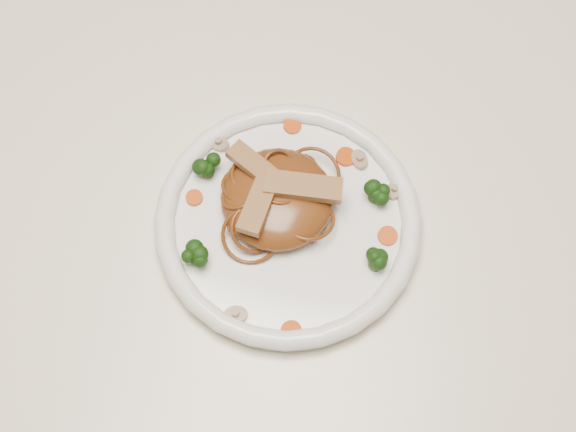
# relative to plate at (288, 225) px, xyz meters

# --- Properties ---
(ground) EXTENTS (4.00, 4.00, 0.00)m
(ground) POSITION_rel_plate_xyz_m (-0.05, -0.01, -0.76)
(ground) COLOR #51361B
(ground) RESTS_ON ground
(table) EXTENTS (1.20, 0.80, 0.75)m
(table) POSITION_rel_plate_xyz_m (-0.05, -0.01, -0.11)
(table) COLOR #F1E6CC
(table) RESTS_ON ground
(plate) EXTENTS (0.29, 0.29, 0.02)m
(plate) POSITION_rel_plate_xyz_m (0.00, 0.00, 0.00)
(plate) COLOR white
(plate) RESTS_ON table
(noodle_mound) EXTENTS (0.14, 0.14, 0.04)m
(noodle_mound) POSITION_rel_plate_xyz_m (-0.02, 0.01, 0.02)
(noodle_mound) COLOR brown
(noodle_mound) RESTS_ON plate
(chicken_a) EXTENTS (0.08, 0.04, 0.01)m
(chicken_a) POSITION_rel_plate_xyz_m (0.01, 0.02, 0.04)
(chicken_a) COLOR #9D7B4A
(chicken_a) RESTS_ON noodle_mound
(chicken_b) EXTENTS (0.07, 0.05, 0.01)m
(chicken_b) POSITION_rel_plate_xyz_m (-0.04, 0.03, 0.04)
(chicken_b) COLOR #9D7B4A
(chicken_b) RESTS_ON noodle_mound
(chicken_c) EXTENTS (0.03, 0.07, 0.01)m
(chicken_c) POSITION_rel_plate_xyz_m (-0.03, -0.00, 0.04)
(chicken_c) COLOR #9D7B4A
(chicken_c) RESTS_ON noodle_mound
(broccoli_0) EXTENTS (0.03, 0.03, 0.03)m
(broccoli_0) POSITION_rel_plate_xyz_m (0.08, 0.05, 0.02)
(broccoli_0) COLOR #153A0C
(broccoli_0) RESTS_ON plate
(broccoli_1) EXTENTS (0.03, 0.03, 0.03)m
(broccoli_1) POSITION_rel_plate_xyz_m (-0.09, 0.03, 0.02)
(broccoli_1) COLOR #153A0C
(broccoli_1) RESTS_ON plate
(broccoli_2) EXTENTS (0.03, 0.03, 0.03)m
(broccoli_2) POSITION_rel_plate_xyz_m (-0.07, -0.06, 0.02)
(broccoli_2) COLOR #153A0C
(broccoli_2) RESTS_ON plate
(broccoli_3) EXTENTS (0.03, 0.03, 0.03)m
(broccoli_3) POSITION_rel_plate_xyz_m (0.09, -0.02, 0.02)
(broccoli_3) COLOR #153A0C
(broccoli_3) RESTS_ON plate
(carrot_0) EXTENTS (0.02, 0.02, 0.00)m
(carrot_0) POSITION_rel_plate_xyz_m (0.04, 0.08, 0.01)
(carrot_0) COLOR #B53106
(carrot_0) RESTS_ON plate
(carrot_1) EXTENTS (0.02, 0.02, 0.00)m
(carrot_1) POSITION_rel_plate_xyz_m (-0.10, -0.00, 0.01)
(carrot_1) COLOR #B53106
(carrot_1) RESTS_ON plate
(carrot_2) EXTENTS (0.02, 0.02, 0.00)m
(carrot_2) POSITION_rel_plate_xyz_m (0.10, 0.01, 0.01)
(carrot_2) COLOR #B53106
(carrot_2) RESTS_ON plate
(carrot_3) EXTENTS (0.02, 0.02, 0.00)m
(carrot_3) POSITION_rel_plate_xyz_m (-0.03, 0.10, 0.01)
(carrot_3) COLOR #B53106
(carrot_3) RESTS_ON plate
(carrot_4) EXTENTS (0.03, 0.03, 0.00)m
(carrot_4) POSITION_rel_plate_xyz_m (0.03, -0.11, 0.01)
(carrot_4) COLOR #B53106
(carrot_4) RESTS_ON plate
(mushroom_0) EXTENTS (0.03, 0.03, 0.01)m
(mushroom_0) POSITION_rel_plate_xyz_m (-0.02, -0.11, 0.01)
(mushroom_0) COLOR tan
(mushroom_0) RESTS_ON plate
(mushroom_1) EXTENTS (0.02, 0.02, 0.01)m
(mushroom_1) POSITION_rel_plate_xyz_m (0.09, 0.06, 0.01)
(mushroom_1) COLOR tan
(mushroom_1) RESTS_ON plate
(mushroom_2) EXTENTS (0.03, 0.03, 0.01)m
(mushroom_2) POSITION_rel_plate_xyz_m (-0.09, 0.06, 0.01)
(mushroom_2) COLOR tan
(mushroom_2) RESTS_ON plate
(mushroom_3) EXTENTS (0.03, 0.03, 0.01)m
(mushroom_3) POSITION_rel_plate_xyz_m (0.05, 0.09, 0.01)
(mushroom_3) COLOR tan
(mushroom_3) RESTS_ON plate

